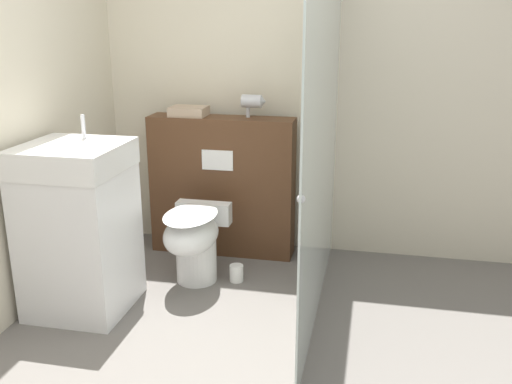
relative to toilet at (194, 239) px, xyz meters
The scene contains 8 objects.
wall_back 1.31m from the toilet, 58.45° to the left, with size 8.00×0.06×2.50m.
partition_panel 0.59m from the toilet, 85.96° to the left, with size 1.03×0.24×1.00m.
shower_glass 1.08m from the toilet, 11.27° to the right, with size 0.04×1.82×1.99m.
toilet is the anchor object (origin of this frame).
sink_vanity 0.72m from the toilet, 141.00° to the right, with size 0.55×0.56×1.13m.
hair_drier 1.03m from the toilet, 66.29° to the left, with size 0.17×0.09×0.16m.
folded_towel 0.93m from the toilet, 109.30° to the left, with size 0.25×0.19×0.06m.
spare_toilet_roll 0.37m from the toilet, 16.59° to the left, with size 0.09×0.09×0.11m.
Camera 1 is at (0.62, -2.08, 1.66)m, focal length 40.00 mm.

